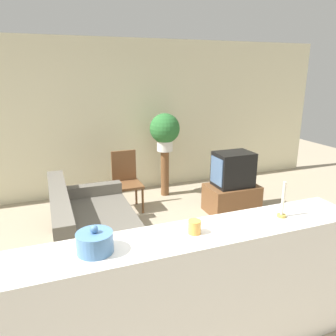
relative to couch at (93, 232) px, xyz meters
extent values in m
plane|color=tan|center=(0.46, -1.32, -0.29)|extent=(14.00, 14.00, 0.00)
cube|color=beige|center=(0.46, 2.11, 1.06)|extent=(9.00, 0.06, 2.70)
cube|color=#605B51|center=(0.05, 0.00, -0.07)|extent=(0.99, 1.79, 0.45)
cube|color=#605B51|center=(-0.35, 0.00, 0.36)|extent=(0.20, 1.79, 0.39)
cube|color=#605B51|center=(0.05, -0.82, 0.01)|extent=(0.99, 0.16, 0.61)
cube|color=#605B51|center=(0.05, 0.82, 0.01)|extent=(0.99, 0.16, 0.61)
cube|color=brown|center=(2.25, 0.50, -0.07)|extent=(0.80, 0.53, 0.43)
cube|color=black|center=(2.25, 0.50, 0.41)|extent=(0.57, 0.42, 0.53)
cube|color=#4C6B93|center=(1.96, 0.50, 0.41)|extent=(0.02, 0.35, 0.42)
cube|color=brown|center=(0.72, 1.12, 0.14)|extent=(0.44, 0.44, 0.04)
cube|color=brown|center=(0.72, 1.33, 0.40)|extent=(0.40, 0.04, 0.49)
cylinder|color=brown|center=(0.53, 0.93, -0.09)|extent=(0.04, 0.04, 0.41)
cylinder|color=brown|center=(0.91, 0.93, -0.09)|extent=(0.04, 0.04, 0.41)
cylinder|color=brown|center=(0.53, 1.31, -0.09)|extent=(0.04, 0.04, 0.41)
cylinder|color=brown|center=(0.91, 1.31, -0.09)|extent=(0.04, 0.04, 0.41)
cylinder|color=brown|center=(1.51, 1.56, 0.12)|extent=(0.14, 0.14, 0.82)
cylinder|color=white|center=(1.51, 1.56, 0.61)|extent=(0.27, 0.27, 0.18)
sphere|color=#2D7033|center=(1.51, 1.56, 0.92)|extent=(0.52, 0.52, 0.52)
cube|color=white|center=(0.46, -1.80, 0.24)|extent=(2.71, 0.44, 1.07)
cylinder|color=#4C7AAD|center=(-0.20, -1.80, 0.84)|extent=(0.23, 0.23, 0.13)
sphere|color=#4C7AAD|center=(-0.20, -1.80, 0.93)|extent=(0.05, 0.05, 0.05)
cylinder|color=gold|center=(0.49, -1.80, 0.83)|extent=(0.09, 0.09, 0.10)
cylinder|color=#B7933D|center=(1.23, -1.80, 0.79)|extent=(0.07, 0.07, 0.02)
cylinder|color=beige|center=(1.23, -1.80, 0.93)|extent=(0.02, 0.02, 0.27)
camera|label=1|loc=(-0.42, -3.66, 1.87)|focal=35.00mm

